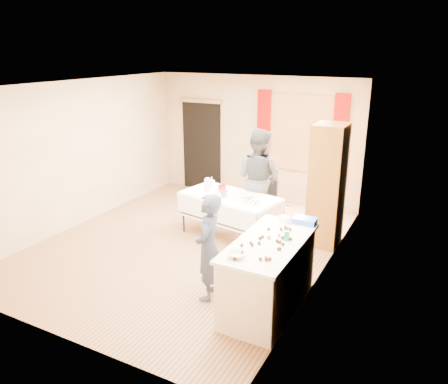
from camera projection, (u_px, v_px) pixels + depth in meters
The scene contains 29 objects.
floor at pixel (187, 245), 7.30m from camera, with size 4.50×5.50×0.02m, color #9E7047.
ceiling at pixel (183, 84), 6.47m from camera, with size 4.50×5.50×0.02m, color white.
wall_back at pixel (255, 138), 9.21m from camera, with size 4.50×0.02×2.60m, color tan.
wall_front at pixel (43, 231), 4.56m from camera, with size 4.50×0.02×2.60m, color tan.
wall_left at pixel (79, 154), 7.88m from camera, with size 0.02×5.50×2.60m, color tan.
wall_right at pixel (327, 190), 5.89m from camera, with size 0.02×5.50×2.60m, color tan.
window_frame at pixel (301, 134), 8.67m from camera, with size 1.32×0.06×1.52m, color olive.
window_pane at pixel (301, 134), 8.66m from camera, with size 1.20×0.02×1.40m, color white.
curtain_left at pixel (264, 131), 8.97m from camera, with size 0.28×0.06×1.65m, color #990500.
curtain_right at pixel (340, 138), 8.28m from camera, with size 0.28×0.06×1.65m, color #990500.
doorway at pixel (202, 146), 9.85m from camera, with size 0.95×0.04×2.00m, color black.
door_lintel at pixel (200, 101), 9.50m from camera, with size 1.05×0.06×0.08m, color olive.
cabinet at pixel (327, 186), 7.05m from camera, with size 0.50×0.60×2.01m, color brown.
counter at pixel (269, 275), 5.40m from camera, with size 0.76×1.61×0.91m.
party_table at pixel (230, 212), 7.48m from camera, with size 1.81×1.15×0.75m.
chair at pixel (263, 203), 8.37m from camera, with size 0.45×0.45×0.96m.
girl at pixel (209, 247), 5.55m from camera, with size 0.45×0.58×1.42m, color #27314A.
woman at pixel (258, 179), 7.77m from camera, with size 1.00×0.85×1.81m, color black.
soda_can at pixel (287, 236), 5.26m from camera, with size 0.07×0.07×0.12m, color #147F47.
mixing_bowl at pixel (236, 255), 4.86m from camera, with size 0.25×0.25×0.05m, color white.
foam_block at pixel (285, 219), 5.81m from camera, with size 0.15×0.10×0.08m, color white.
blue_basket at pixel (305, 221), 5.77m from camera, with size 0.30×0.20×0.08m, color blue.
pitcher at pixel (208, 185), 7.55m from camera, with size 0.11×0.11×0.22m, color silver.
cup_red at pixel (222, 188), 7.55m from camera, with size 0.19×0.19×0.11m, color red.
cup_rainbow at pixel (224, 194), 7.28m from camera, with size 0.17×0.17×0.12m, color red.
small_bowl at pixel (247, 196), 7.26m from camera, with size 0.20×0.20×0.06m, color white.
pastry_tray at pixel (252, 203), 6.99m from camera, with size 0.28×0.20×0.02m, color white.
bottle at pixel (212, 182), 7.83m from camera, with size 0.08×0.09×0.17m, color white.
cake_balls at pixel (271, 241), 5.20m from camera, with size 0.49×1.14×0.04m.
Camera 1 is at (3.63, -5.60, 3.13)m, focal length 35.00 mm.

